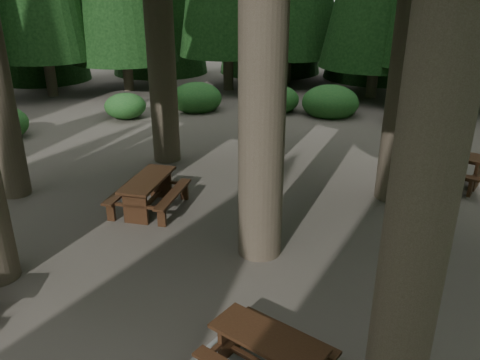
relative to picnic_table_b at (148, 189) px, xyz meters
The scene contains 4 objects.
ground 2.43m from the picnic_table_b, 12.98° to the right, with size 80.00×80.00×0.00m, color #4C453E.
picnic_table_b is the anchor object (origin of this frame).
picnic_table_d 7.81m from the picnic_table_b, 43.63° to the left, with size 2.04×1.71×0.82m.
shrub_ring 3.03m from the picnic_table_b, ahead, with size 23.86×24.64×1.49m.
Camera 1 is at (4.59, -6.88, 4.81)m, focal length 35.00 mm.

